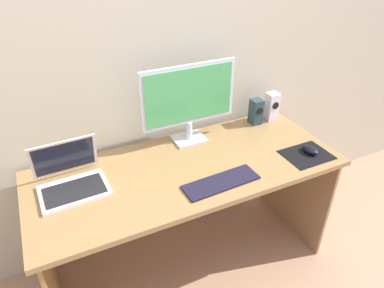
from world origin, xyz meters
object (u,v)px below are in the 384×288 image
Objects in this scene: speaker_right at (272,107)px; speaker_near_monitor at (256,112)px; monitor at (189,99)px; mouse at (310,150)px; keyboard_external at (221,182)px; laptop at (71,179)px.

speaker_near_monitor is (-0.12, -0.00, -0.01)m from speaker_right.
mouse is (0.53, -0.41, -0.24)m from monitor.
monitor is 3.05× the size of speaker_right.
monitor reaches higher than speaker_near_monitor.
monitor is 0.49m from keyboard_external.
mouse is (0.56, 0.02, 0.02)m from keyboard_external.
speaker_near_monitor is 0.42m from mouse.
speaker_right reaches higher than keyboard_external.
laptop reaches higher than mouse.
speaker_near_monitor is at bearing 0.77° from monitor.
monitor reaches higher than laptop.
speaker_near_monitor reaches higher than mouse.
speaker_right is at bearing 33.07° from keyboard_external.
keyboard_external is (-0.60, -0.43, -0.08)m from speaker_right.
speaker_near_monitor is 1.58× the size of mouse.
laptop is 0.71m from keyboard_external.
speaker_near_monitor is (0.46, 0.01, -0.18)m from monitor.
laptop is at bearing -173.21° from speaker_right.
speaker_right is 0.56× the size of laptop.
mouse is (1.21, -0.26, -0.02)m from laptop.
speaker_right is 0.47× the size of keyboard_external.
speaker_near_monitor is 0.42× the size of keyboard_external.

